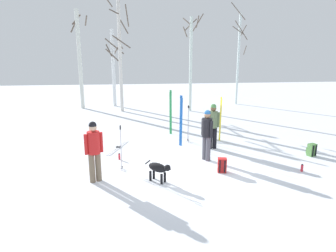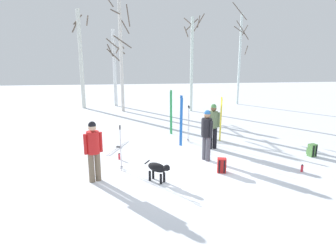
# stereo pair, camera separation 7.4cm
# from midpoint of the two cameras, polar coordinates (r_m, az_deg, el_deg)

# --- Properties ---
(ground_plane) EXTENTS (60.00, 60.00, 0.00)m
(ground_plane) POSITION_cam_midpoint_polar(r_m,az_deg,el_deg) (8.83, 4.25, -9.16)
(ground_plane) COLOR white
(person_0) EXTENTS (0.48, 0.34, 1.72)m
(person_0) POSITION_cam_midpoint_polar(r_m,az_deg,el_deg) (8.15, -14.67, -4.19)
(person_0) COLOR #72604C
(person_0) RESTS_ON ground_plane
(person_1) EXTENTS (0.34, 0.48, 1.72)m
(person_1) POSITION_cam_midpoint_polar(r_m,az_deg,el_deg) (9.63, 7.47, -1.16)
(person_1) COLOR #4C4C56
(person_1) RESTS_ON ground_plane
(person_2) EXTENTS (0.52, 0.34, 1.72)m
(person_2) POSITION_cam_midpoint_polar(r_m,az_deg,el_deg) (10.91, 8.67, 0.52)
(person_2) COLOR black
(person_2) RESTS_ON ground_plane
(dog) EXTENTS (0.68, 0.65, 0.57)m
(dog) POSITION_cam_midpoint_polar(r_m,az_deg,el_deg) (8.07, -2.10, -8.40)
(dog) COLOR black
(dog) RESTS_ON ground_plane
(ski_pair_planted_0) EXTENTS (0.03, 0.17, 1.84)m
(ski_pair_planted_0) POSITION_cam_midpoint_polar(r_m,az_deg,el_deg) (12.06, 10.14, 1.36)
(ski_pair_planted_0) COLOR yellow
(ski_pair_planted_0) RESTS_ON ground_plane
(ski_pair_planted_1) EXTENTS (0.10, 0.13, 1.99)m
(ski_pair_planted_1) POSITION_cam_midpoint_polar(r_m,az_deg,el_deg) (12.88, 0.36, 2.68)
(ski_pair_planted_1) COLOR green
(ski_pair_planted_1) RESTS_ON ground_plane
(ski_pair_planted_2) EXTENTS (0.11, 0.14, 1.98)m
(ski_pair_planted_2) POSITION_cam_midpoint_polar(r_m,az_deg,el_deg) (11.15, 2.39, 0.97)
(ski_pair_planted_2) COLOR blue
(ski_pair_planted_2) RESTS_ON ground_plane
(ski_pair_lying_0) EXTENTS (0.81, 1.75, 0.05)m
(ski_pair_lying_0) POSITION_cam_midpoint_polar(r_m,az_deg,el_deg) (11.26, -10.05, -4.24)
(ski_pair_lying_0) COLOR white
(ski_pair_lying_0) RESTS_ON ground_plane
(ski_poles_0) EXTENTS (0.07, 0.26, 1.51)m
(ski_poles_0) POSITION_cam_midpoint_polar(r_m,az_deg,el_deg) (11.70, 3.86, 0.63)
(ski_poles_0) COLOR #B2B2BC
(ski_poles_0) RESTS_ON ground_plane
(ski_poles_1) EXTENTS (0.07, 0.23, 1.39)m
(ski_poles_1) POSITION_cam_midpoint_polar(r_m,az_deg,el_deg) (8.91, -9.51, -4.02)
(ski_poles_1) COLOR #B2B2BC
(ski_poles_1) RESTS_ON ground_plane
(backpack_0) EXTENTS (0.31, 0.33, 0.44)m
(backpack_0) POSITION_cam_midpoint_polar(r_m,az_deg,el_deg) (11.35, 26.33, -4.26)
(backpack_0) COLOR #4C7F3F
(backpack_0) RESTS_ON ground_plane
(backpack_1) EXTENTS (0.30, 0.32, 0.44)m
(backpack_1) POSITION_cam_midpoint_polar(r_m,az_deg,el_deg) (8.92, 10.39, -7.64)
(backpack_1) COLOR red
(backpack_1) RESTS_ON ground_plane
(water_bottle_0) EXTENTS (0.07, 0.07, 0.23)m
(water_bottle_0) POSITION_cam_midpoint_polar(r_m,az_deg,el_deg) (9.98, -9.81, -5.97)
(water_bottle_0) COLOR red
(water_bottle_0) RESTS_ON ground_plane
(water_bottle_1) EXTENTS (0.07, 0.07, 0.23)m
(water_bottle_1) POSITION_cam_midpoint_polar(r_m,az_deg,el_deg) (9.74, 24.74, -7.54)
(water_bottle_1) COLOR red
(water_bottle_1) RESTS_ON ground_plane
(birch_tree_0) EXTENTS (1.16, 1.14, 6.40)m
(birch_tree_0) POSITION_cam_midpoint_polar(r_m,az_deg,el_deg) (20.39, -17.14, 12.66)
(birch_tree_0) COLOR silver
(birch_tree_0) RESTS_ON ground_plane
(birch_tree_1) EXTENTS (1.26, 1.31, 5.26)m
(birch_tree_1) POSITION_cam_midpoint_polar(r_m,az_deg,el_deg) (20.78, -10.81, 11.52)
(birch_tree_1) COLOR silver
(birch_tree_1) RESTS_ON ground_plane
(birch_tree_2) EXTENTS (1.54, 1.32, 7.04)m
(birch_tree_2) POSITION_cam_midpoint_polar(r_m,az_deg,el_deg) (18.57, -9.56, 13.96)
(birch_tree_2) COLOR silver
(birch_tree_2) RESTS_ON ground_plane
(birch_tree_3) EXTENTS (1.22, 1.21, 5.95)m
(birch_tree_3) POSITION_cam_midpoint_polar(r_m,az_deg,el_deg) (18.55, 4.41, 12.61)
(birch_tree_3) COLOR silver
(birch_tree_3) RESTS_ON ground_plane
(birch_tree_4) EXTENTS (1.32, 1.18, 7.08)m
(birch_tree_4) POSITION_cam_midpoint_polar(r_m,az_deg,el_deg) (21.90, 13.66, 13.12)
(birch_tree_4) COLOR silver
(birch_tree_4) RESTS_ON ground_plane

